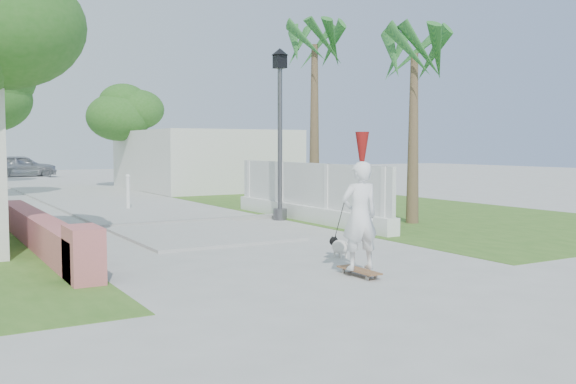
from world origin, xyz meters
TOP-DOWN VIEW (x-y plane):
  - ground at (0.00, 0.00)m, footprint 90.00×90.00m
  - path_strip at (0.00, 20.00)m, footprint 3.20×36.00m
  - curb at (0.00, 6.00)m, footprint 6.50×0.25m
  - grass_right at (7.00, 8.00)m, footprint 8.00×20.00m
  - pink_wall at (-3.30, 3.55)m, footprint 0.45×8.20m
  - lattice_fence at (3.40, 5.00)m, footprint 0.35×7.00m
  - building_right at (6.00, 18.00)m, footprint 6.00×8.00m
  - street_lamp at (2.90, 5.50)m, footprint 0.44×0.44m
  - bollard at (0.20, 10.00)m, footprint 0.14×0.14m
  - patio_umbrella at (4.80, 4.50)m, footprint 0.36×0.36m
  - tree_path_right at (3.22, 19.98)m, footprint 3.00×3.00m
  - palm_far at (4.60, 6.50)m, footprint 1.80×1.80m
  - palm_near at (5.40, 3.20)m, footprint 1.80×1.80m
  - skateboarder at (0.50, -0.75)m, footprint 0.99×2.06m
  - dog at (1.00, 0.07)m, footprint 0.25×0.53m
  - parked_car at (0.29, 32.91)m, footprint 4.24×1.99m

SIDE VIEW (x-z plane):
  - ground at x=0.00m, z-range 0.00..0.00m
  - grass_right at x=7.00m, z-range 0.00..0.01m
  - path_strip at x=0.00m, z-range 0.00..0.06m
  - curb at x=0.00m, z-range 0.00..0.10m
  - dog at x=1.00m, z-range 0.02..0.38m
  - pink_wall at x=-3.30m, z-range -0.09..0.71m
  - lattice_fence at x=3.40m, z-range -0.21..1.29m
  - bollard at x=0.20m, z-range 0.04..1.13m
  - parked_car at x=0.29m, z-range 0.00..1.40m
  - skateboarder at x=0.50m, z-range -0.11..1.59m
  - building_right at x=6.00m, z-range 0.00..2.60m
  - patio_umbrella at x=4.80m, z-range 0.54..2.84m
  - street_lamp at x=2.90m, z-range 0.21..4.65m
  - tree_path_right at x=3.22m, z-range 1.10..5.89m
  - palm_near at x=5.40m, z-range 1.60..6.30m
  - palm_far at x=4.60m, z-range 1.83..7.13m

